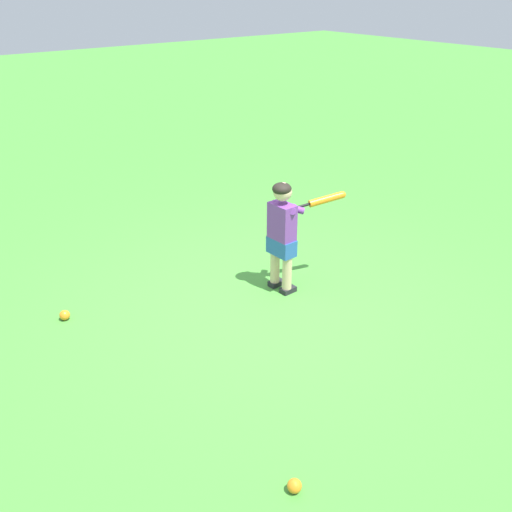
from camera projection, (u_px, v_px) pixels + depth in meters
name	position (u px, v px, depth m)	size (l,w,h in m)	color
ground_plane	(272.00, 310.00, 5.16)	(40.00, 40.00, 0.00)	#479338
child_batter	(285.00, 227.00, 5.23)	(0.34, 0.75, 1.08)	#232328
play_ball_by_bucket	(294.00, 486.00, 3.34)	(0.09, 0.09, 0.09)	orange
play_ball_near_batter	(65.00, 315.00, 5.00)	(0.09, 0.09, 0.09)	orange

